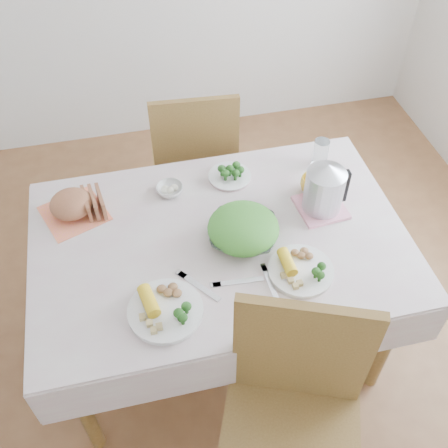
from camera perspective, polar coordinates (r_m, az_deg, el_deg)
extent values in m
plane|color=brown|center=(2.72, -0.32, -12.19)|extent=(3.60, 3.60, 0.00)
cube|color=brown|center=(2.40, -0.36, -7.64)|extent=(1.40, 0.90, 0.75)
cube|color=beige|center=(2.10, -0.41, -1.66)|extent=(1.50, 1.00, 0.01)
cube|color=brown|center=(2.91, -3.33, 7.06)|extent=(0.48, 0.48, 0.98)
imported|color=white|center=(2.07, 2.10, -1.04)|extent=(0.34, 0.34, 0.07)
cylinder|color=white|center=(1.89, -6.38, -9.39)|extent=(0.31, 0.31, 0.02)
cylinder|color=white|center=(2.00, 8.35, -5.06)|extent=(0.31, 0.31, 0.02)
cylinder|color=beige|center=(2.34, 0.62, 5.22)|extent=(0.21, 0.21, 0.02)
cube|color=#F87E56|center=(2.28, -15.97, 1.13)|extent=(0.31, 0.31, 0.00)
ellipsoid|color=#925739|center=(2.24, -16.26, 2.12)|extent=(0.21, 0.21, 0.11)
imported|color=white|center=(2.28, -5.91, 3.75)|extent=(0.13, 0.13, 0.04)
imported|color=yellow|center=(2.29, 9.59, 4.25)|extent=(0.11, 0.11, 0.08)
cylinder|color=white|center=(2.42, 10.45, 7.61)|extent=(0.08, 0.08, 0.13)
cube|color=pink|center=(2.24, 10.47, 1.80)|extent=(0.21, 0.21, 0.02)
cylinder|color=#B2B5BA|center=(2.17, 10.87, 3.89)|extent=(0.17, 0.17, 0.23)
cube|color=silver|center=(1.95, -2.72, -6.77)|extent=(0.14, 0.17, 0.00)
cube|color=silver|center=(1.96, 5.05, -6.43)|extent=(0.03, 0.17, 0.00)
cube|color=silver|center=(1.96, 1.57, -6.30)|extent=(0.19, 0.04, 0.00)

